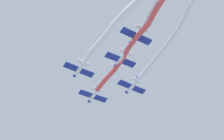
{
  "coord_description": "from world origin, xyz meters",
  "views": [
    {
      "loc": [
        48.9,
        0.52,
        5.26
      ],
      "look_at": [
        -0.43,
        6.11,
        56.83
      ],
      "focal_mm": 61.38,
      "sensor_mm": 36.0,
      "label": 1
    }
  ],
  "objects_px": {
    "airplane_lead": "(93,96)",
    "airplane_slot": "(121,59)",
    "airplane_trail": "(136,36)",
    "airplane_left_wing": "(79,69)",
    "airplane_right_wing": "(132,86)"
  },
  "relations": [
    {
      "from": "airplane_lead",
      "to": "airplane_slot",
      "type": "distance_m",
      "value": 11.35
    },
    {
      "from": "airplane_lead",
      "to": "airplane_trail",
      "type": "distance_m",
      "value": 17.03
    },
    {
      "from": "airplane_slot",
      "to": "airplane_lead",
      "type": "bearing_deg",
      "value": 0.3
    },
    {
      "from": "airplane_left_wing",
      "to": "airplane_slot",
      "type": "bearing_deg",
      "value": -136.68
    },
    {
      "from": "airplane_left_wing",
      "to": "airplane_trail",
      "type": "bearing_deg",
      "value": -155.13
    },
    {
      "from": "airplane_lead",
      "to": "airplane_right_wing",
      "type": "relative_size",
      "value": 1.01
    },
    {
      "from": "airplane_lead",
      "to": "airplane_right_wing",
      "type": "bearing_deg",
      "value": -133.66
    },
    {
      "from": "airplane_right_wing",
      "to": "airplane_trail",
      "type": "height_order",
      "value": "airplane_trail"
    },
    {
      "from": "airplane_lead",
      "to": "airplane_right_wing",
      "type": "height_order",
      "value": "airplane_right_wing"
    },
    {
      "from": "airplane_slot",
      "to": "airplane_trail",
      "type": "relative_size",
      "value": 1.01
    },
    {
      "from": "airplane_right_wing",
      "to": "airplane_trail",
      "type": "distance_m",
      "value": 12.69
    },
    {
      "from": "airplane_left_wing",
      "to": "airplane_slot",
      "type": "height_order",
      "value": "airplane_slot"
    },
    {
      "from": "airplane_left_wing",
      "to": "airplane_right_wing",
      "type": "relative_size",
      "value": 1.0
    },
    {
      "from": "airplane_slot",
      "to": "airplane_trail",
      "type": "bearing_deg",
      "value": -179.73
    },
    {
      "from": "airplane_right_wing",
      "to": "airplane_slot",
      "type": "relative_size",
      "value": 0.99
    }
  ]
}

